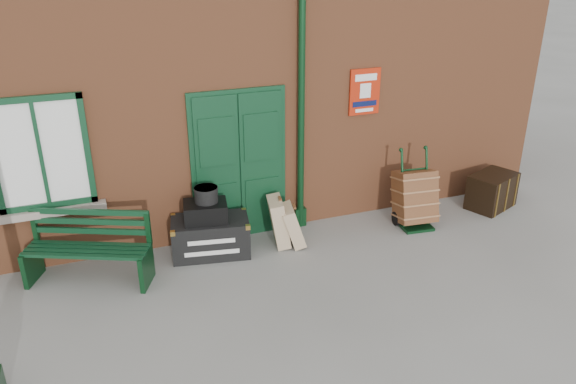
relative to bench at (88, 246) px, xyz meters
name	(u,v)px	position (x,y,z in m)	size (l,w,h in m)	color
ground	(295,279)	(2.50, -0.96, -0.49)	(80.00, 80.00, 0.00)	gray
station_building	(221,67)	(2.50, 2.53, 1.67)	(10.30, 4.30, 4.36)	brown
bench	(88,246)	(0.00, 0.00, 0.00)	(1.65, 1.10, 0.98)	#0E351D
houdini_trunk	(211,237)	(1.63, 0.10, -0.22)	(1.08, 0.59, 0.54)	black
strongbox	(206,212)	(1.58, 0.10, 0.18)	(0.59, 0.43, 0.27)	black
hatbox	(206,194)	(1.61, 0.13, 0.42)	(0.32, 0.32, 0.22)	black
suitcase_back	(279,221)	(2.64, 0.04, -0.13)	(0.20, 0.50, 0.70)	tan
suitcase_front	(293,225)	(2.82, -0.06, -0.18)	(0.18, 0.45, 0.60)	tan
porter_trolley	(415,197)	(4.84, -0.13, -0.03)	(0.65, 0.69, 1.21)	black
dark_trunk	(492,191)	(6.43, -0.03, -0.20)	(0.81, 0.53, 0.59)	black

